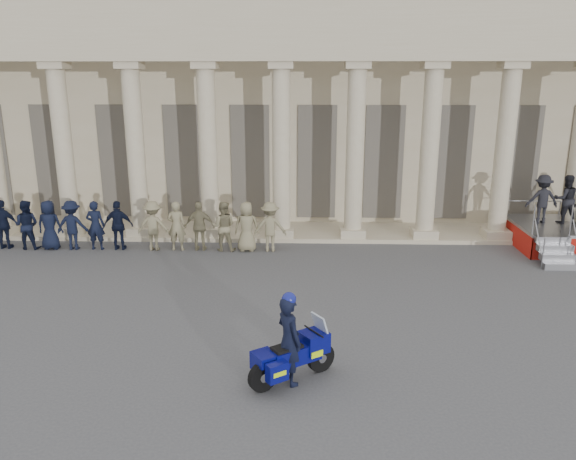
# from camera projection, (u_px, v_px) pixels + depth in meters

# --- Properties ---
(ground) EXTENTS (90.00, 90.00, 0.00)m
(ground) POSITION_uv_depth(u_px,v_px,m) (211.00, 337.00, 13.04)
(ground) COLOR #434346
(ground) RESTS_ON ground
(building) EXTENTS (40.00, 12.50, 9.00)m
(building) POSITION_uv_depth(u_px,v_px,m) (259.00, 104.00, 26.01)
(building) COLOR tan
(building) RESTS_ON ground
(officer_rank) EXTENTS (17.45, 0.65, 1.72)m
(officer_rank) POSITION_uv_depth(u_px,v_px,m) (32.00, 225.00, 19.36)
(officer_rank) COLOR black
(officer_rank) RESTS_ON ground
(reviewing_stand) EXTENTS (4.13, 3.99, 2.53)m
(reviewing_stand) POSITION_uv_depth(u_px,v_px,m) (573.00, 210.00, 19.41)
(reviewing_stand) COLOR gray
(reviewing_stand) RESTS_ON ground
(motorcycle) EXTENTS (1.70, 1.38, 1.27)m
(motorcycle) POSITION_uv_depth(u_px,v_px,m) (294.00, 355.00, 11.04)
(motorcycle) COLOR black
(motorcycle) RESTS_ON ground
(rider) EXTENTS (0.73, 0.79, 1.90)m
(rider) POSITION_uv_depth(u_px,v_px,m) (289.00, 339.00, 10.87)
(rider) COLOR black
(rider) RESTS_ON ground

